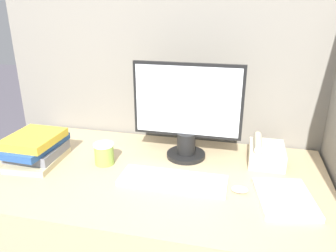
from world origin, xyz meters
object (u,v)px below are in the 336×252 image
at_px(monitor, 187,114).
at_px(desk_telephone, 266,153).
at_px(keyboard, 173,181).
at_px(mouse, 240,189).
at_px(coffee_cup, 104,154).
at_px(book_stack, 36,148).

height_order(monitor, desk_telephone, monitor).
bearing_deg(keyboard, desk_telephone, 36.78).
relative_size(monitor, mouse, 7.57).
height_order(mouse, desk_telephone, desk_telephone).
height_order(monitor, keyboard, monitor).
bearing_deg(coffee_cup, desk_telephone, 14.71).
height_order(keyboard, desk_telephone, desk_telephone).
xyz_separation_m(mouse, book_stack, (-0.93, 0.05, 0.06)).
height_order(mouse, book_stack, book_stack).
relative_size(keyboard, coffee_cup, 4.44).
relative_size(mouse, desk_telephone, 0.32).
bearing_deg(keyboard, monitor, 87.98).
bearing_deg(monitor, desk_telephone, 4.61).
xyz_separation_m(monitor, mouse, (0.26, -0.26, -0.20)).
bearing_deg(desk_telephone, book_stack, -166.69).
bearing_deg(mouse, book_stack, 176.96).
distance_m(book_stack, desk_telephone, 1.07).
bearing_deg(mouse, desk_telephone, 69.91).
height_order(book_stack, desk_telephone, book_stack).
distance_m(mouse, coffee_cup, 0.63).
relative_size(coffee_cup, desk_telephone, 0.48).
relative_size(keyboard, desk_telephone, 2.13).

